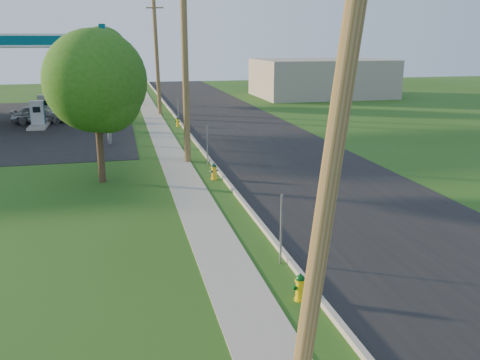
# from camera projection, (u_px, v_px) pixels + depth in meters

# --- Properties ---
(ground_plane) EXTENTS (140.00, 140.00, 0.00)m
(ground_plane) POSITION_uv_depth(u_px,v_px,m) (333.00, 352.00, 10.07)
(ground_plane) COLOR #1F4610
(ground_plane) RESTS_ON ground
(road) EXTENTS (8.00, 120.00, 0.02)m
(road) POSITION_uv_depth(u_px,v_px,m) (337.00, 194.00, 20.45)
(road) COLOR black
(road) RESTS_ON ground
(curb) EXTENTS (0.15, 120.00, 0.15)m
(curb) POSITION_uv_depth(u_px,v_px,m) (241.00, 199.00, 19.54)
(curb) COLOR #9B988D
(curb) RESTS_ON ground
(sidewalk) EXTENTS (1.50, 120.00, 0.03)m
(sidewalk) POSITION_uv_depth(u_px,v_px,m) (196.00, 204.00, 19.17)
(sidewalk) COLOR #9A988B
(sidewalk) RESTS_ON ground
(utility_pole_near) EXTENTS (1.40, 0.32, 9.48)m
(utility_pole_near) POSITION_uv_depth(u_px,v_px,m) (338.00, 120.00, 7.73)
(utility_pole_near) COLOR brown
(utility_pole_near) RESTS_ON ground
(utility_pole_mid) EXTENTS (1.40, 0.32, 9.80)m
(utility_pole_mid) POSITION_uv_depth(u_px,v_px,m) (185.00, 62.00, 24.57)
(utility_pole_mid) COLOR brown
(utility_pole_mid) RESTS_ON ground
(utility_pole_far) EXTENTS (1.40, 0.32, 9.50)m
(utility_pole_far) POSITION_uv_depth(u_px,v_px,m) (157.00, 55.00, 41.50)
(utility_pole_far) COLOR brown
(utility_pole_far) RESTS_ON ground
(sign_post_near) EXTENTS (0.05, 0.04, 2.00)m
(sign_post_near) POSITION_uv_depth(u_px,v_px,m) (281.00, 230.00, 13.80)
(sign_post_near) COLOR gray
(sign_post_near) RESTS_ON ground
(sign_post_mid) EXTENTS (0.05, 0.04, 2.00)m
(sign_post_mid) POSITION_uv_depth(u_px,v_px,m) (207.00, 145.00, 24.87)
(sign_post_mid) COLOR gray
(sign_post_mid) RESTS_ON ground
(sign_post_far) EXTENTS (0.05, 0.04, 2.00)m
(sign_post_far) POSITION_uv_depth(u_px,v_px,m) (178.00, 112.00, 36.32)
(sign_post_far) COLOR gray
(sign_post_far) RESTS_ON ground
(fuel_pump_ne) EXTENTS (1.20, 3.20, 1.90)m
(fuel_pump_ne) POSITION_uv_depth(u_px,v_px,m) (38.00, 117.00, 35.91)
(fuel_pump_ne) COLOR #9B988D
(fuel_pump_ne) RESTS_ON ground
(fuel_pump_se) EXTENTS (1.20, 3.20, 1.90)m
(fuel_pump_se) POSITION_uv_depth(u_px,v_px,m) (45.00, 110.00, 39.66)
(fuel_pump_se) COLOR #9B988D
(fuel_pump_se) RESTS_ON ground
(price_pylon) EXTENTS (0.34, 2.04, 6.85)m
(price_pylon) POSITION_uv_depth(u_px,v_px,m) (104.00, 50.00, 28.74)
(price_pylon) COLOR gray
(price_pylon) RESTS_ON ground
(distant_building) EXTENTS (14.00, 10.00, 4.00)m
(distant_building) POSITION_uv_depth(u_px,v_px,m) (321.00, 78.00, 55.76)
(distant_building) COLOR gray
(distant_building) RESTS_ON ground
(tree_verge) EXTENTS (4.28, 4.28, 6.49)m
(tree_verge) POSITION_uv_depth(u_px,v_px,m) (98.00, 85.00, 21.04)
(tree_verge) COLOR #342519
(tree_verge) RESTS_ON ground
(tree_lot) EXTENTS (4.83, 4.83, 7.32)m
(tree_lot) POSITION_uv_depth(u_px,v_px,m) (104.00, 54.00, 48.71)
(tree_lot) COLOR #342519
(tree_lot) RESTS_ON ground
(hydrant_near) EXTENTS (0.35, 0.32, 0.70)m
(hydrant_near) POSITION_uv_depth(u_px,v_px,m) (300.00, 287.00, 11.98)
(hydrant_near) COLOR #E3BD0B
(hydrant_near) RESTS_ON ground
(hydrant_mid) EXTENTS (0.39, 0.35, 0.75)m
(hydrant_mid) POSITION_uv_depth(u_px,v_px,m) (214.00, 171.00, 22.49)
(hydrant_mid) COLOR yellow
(hydrant_mid) RESTS_ON ground
(hydrant_far) EXTENTS (0.36, 0.32, 0.70)m
(hydrant_far) POSITION_uv_depth(u_px,v_px,m) (178.00, 122.00, 36.38)
(hydrant_far) COLOR yellow
(hydrant_far) RESTS_ON ground
(car_silver) EXTENTS (4.04, 1.78, 1.35)m
(car_silver) POSITION_uv_depth(u_px,v_px,m) (39.00, 114.00, 37.89)
(car_silver) COLOR #A0A3A6
(car_silver) RESTS_ON ground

